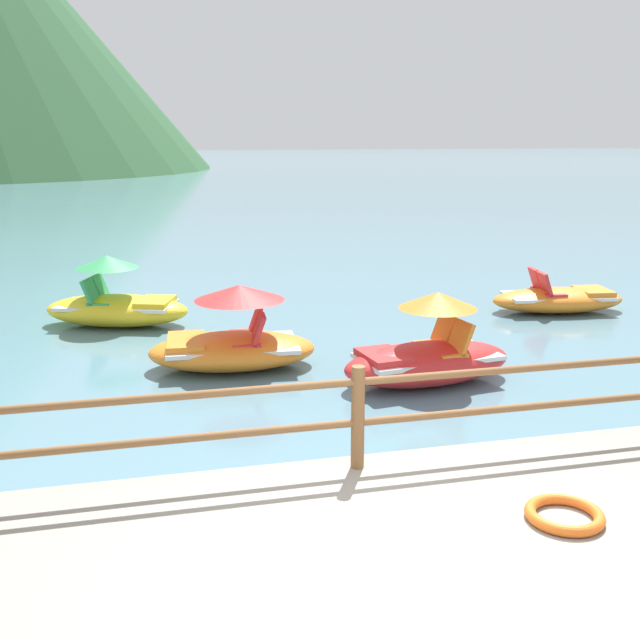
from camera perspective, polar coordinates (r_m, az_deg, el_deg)
ground_plane at (r=44.63m, az=-11.57°, el=9.44°), size 200.00×200.00×0.00m
dock_railing at (r=6.71m, az=2.88°, el=-6.48°), size 23.92×0.12×0.95m
life_ring at (r=6.35m, az=17.94°, el=-13.78°), size 0.61×0.61×0.09m
pedal_boat_0 at (r=10.35m, az=8.16°, el=-2.58°), size 2.56×1.42×1.26m
pedal_boat_1 at (r=15.06m, az=17.53°, el=1.52°), size 2.65×1.44×0.81m
pedal_boat_3 at (r=13.78m, az=-15.08°, el=1.21°), size 2.77×1.90×1.25m
pedal_boat_4 at (r=10.99m, az=-6.59°, el=-1.53°), size 2.50×1.55×1.22m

